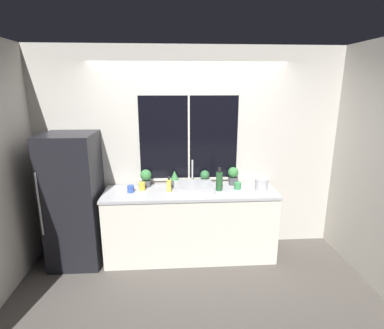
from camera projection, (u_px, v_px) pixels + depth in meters
name	position (u px, v px, depth m)	size (l,w,h in m)	color
ground_plane	(192.00, 268.00, 3.74)	(14.00, 14.00, 0.00)	#4C4742
wall_back	(189.00, 151.00, 4.02)	(8.00, 0.09, 2.70)	#BCB7AD
wall_left	(57.00, 142.00, 4.71)	(0.06, 7.00, 2.70)	#BCB7AD
wall_right	(308.00, 139.00, 4.97)	(0.06, 7.00, 2.70)	#BCB7AD
counter	(190.00, 224.00, 3.91)	(2.19, 0.60, 0.91)	silver
refrigerator	(75.00, 199.00, 3.74)	(0.61, 0.71, 1.66)	black
sink	(193.00, 187.00, 3.82)	(0.49, 0.40, 0.35)	#ADADB2
potted_plant_far_left	(146.00, 177.00, 3.93)	(0.15, 0.15, 0.23)	#4C4C51
potted_plant_center_left	(175.00, 179.00, 3.96)	(0.13, 0.13, 0.21)	#4C4C51
potted_plant_center_right	(205.00, 178.00, 3.99)	(0.12, 0.12, 0.21)	#4C4C51
potted_plant_far_right	(233.00, 175.00, 4.00)	(0.14, 0.14, 0.24)	#4C4C51
soap_bottle	(169.00, 185.00, 3.76)	(0.06, 0.06, 0.20)	#DBD14C
bottle_tall	(219.00, 181.00, 3.79)	(0.08, 0.08, 0.30)	#235128
mug_blue	(131.00, 189.00, 3.75)	(0.09, 0.09, 0.09)	#3351AD
mug_green	(238.00, 186.00, 3.87)	(0.09, 0.09, 0.08)	#38844C
mug_yellow	(142.00, 186.00, 3.82)	(0.08, 0.08, 0.10)	gold
kettle	(262.00, 184.00, 3.82)	(0.16, 0.16, 0.17)	#B2B2B7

